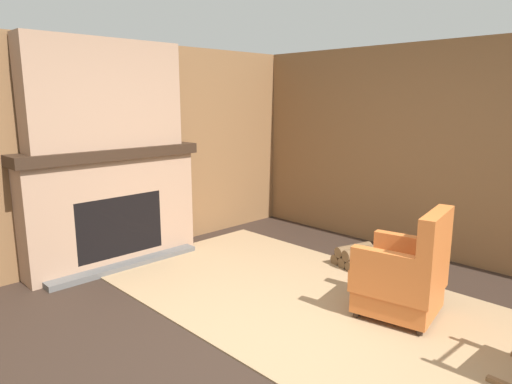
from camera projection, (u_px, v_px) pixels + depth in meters
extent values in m
plane|color=#2D2119|center=(286.00, 350.00, 3.27)|extent=(14.00, 14.00, 0.00)
cube|color=brown|center=(101.00, 153.00, 4.92)|extent=(0.06, 5.94, 2.38)
cube|color=brown|center=(456.00, 154.00, 4.88)|extent=(5.94, 0.06, 2.38)
cube|color=#9E7A60|center=(113.00, 212.00, 4.91)|extent=(0.32, 1.87, 1.15)
cube|color=black|center=(119.00, 226.00, 4.85)|extent=(0.08, 0.97, 0.64)
cube|color=#565451|center=(127.00, 265.00, 4.85)|extent=(0.16, 1.68, 0.06)
cube|color=black|center=(109.00, 153.00, 4.78)|extent=(0.42, 1.97, 0.11)
cube|color=#9E7A60|center=(105.00, 94.00, 4.66)|extent=(0.29, 1.64, 1.10)
cube|color=#997A56|center=(316.00, 303.00, 4.00)|extent=(4.24, 2.18, 0.01)
cube|color=#C6662D|center=(398.00, 295.00, 3.76)|extent=(0.70, 0.67, 0.24)
cube|color=#C6662D|center=(399.00, 278.00, 3.73)|extent=(0.74, 0.71, 0.18)
cube|color=#C6662D|center=(435.00, 244.00, 3.52)|extent=(0.23, 0.61, 0.50)
cube|color=#C6662D|center=(387.00, 265.00, 3.50)|extent=(0.58, 0.19, 0.20)
cube|color=#C6662D|center=(408.00, 247.00, 3.91)|extent=(0.58, 0.19, 0.20)
cylinder|color=#332319|center=(356.00, 315.00, 3.74)|extent=(0.06, 0.06, 0.06)
cylinder|color=#332319|center=(377.00, 294.00, 4.13)|extent=(0.06, 0.06, 0.06)
cylinder|color=#332319|center=(420.00, 332.00, 3.46)|extent=(0.06, 0.06, 0.06)
cylinder|color=#332319|center=(436.00, 309.00, 3.84)|extent=(0.06, 0.06, 0.06)
cylinder|color=brown|center=(350.00, 257.00, 5.01)|extent=(0.24, 0.45, 0.12)
cylinder|color=brown|center=(357.00, 260.00, 4.91)|extent=(0.24, 0.45, 0.12)
cylinder|color=brown|center=(365.00, 264.00, 4.80)|extent=(0.24, 0.45, 0.12)
cylinder|color=brown|center=(354.00, 250.00, 4.94)|extent=(0.24, 0.45, 0.12)
cylinder|color=brown|center=(361.00, 253.00, 4.83)|extent=(0.24, 0.45, 0.12)
ellipsoid|color=#99B29E|center=(66.00, 147.00, 4.49)|extent=(0.11, 0.11, 0.08)
cylinder|color=white|center=(66.00, 135.00, 4.47)|extent=(0.06, 0.06, 0.15)
cube|color=black|center=(123.00, 139.00, 4.90)|extent=(0.15, 0.24, 0.16)
cube|color=silver|center=(126.00, 139.00, 4.84)|extent=(0.01, 0.04, 0.02)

